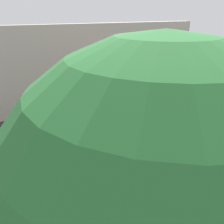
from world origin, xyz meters
The scene contains 5 objects.
ground_plane centered at (0.00, 0.00, 0.00)m, with size 40.00×40.00×0.00m, color #262628.
pickup_truck centered at (0.38, 0.00, 0.98)m, with size 6.05×2.06×2.23m.
building_facade centered at (1.19, 3.95, 2.08)m, with size 11.23×0.36×4.17m, color beige.
tree_background centered at (-3.62, -6.32, 3.18)m, with size 2.85×2.85×4.61m.
trash_can centered at (2.96, 3.13, 0.50)m, with size 0.60×0.60×0.98m.
Camera 1 is at (-4.79, -7.68, 4.72)m, focal length 39.25 mm.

